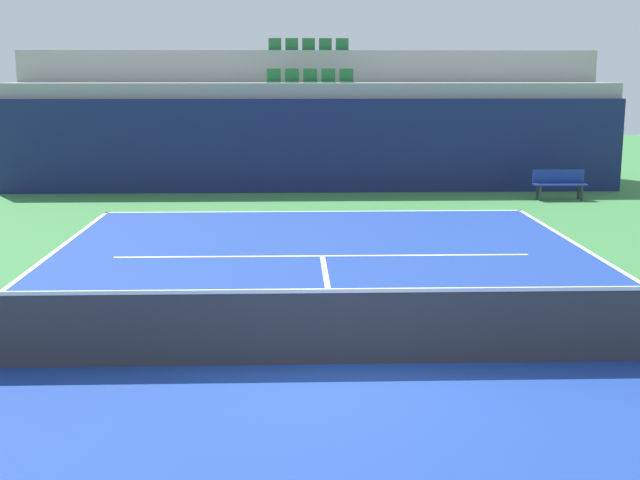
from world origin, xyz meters
The scene contains 12 objects.
ground_plane centered at (0.00, 0.00, 0.00)m, with size 80.00×80.00×0.00m, color #387A3D.
court_surface centered at (0.00, 0.00, 0.01)m, with size 11.00×24.00×0.01m, color navy.
baseline_far centered at (0.00, 11.95, 0.01)m, with size 11.00×0.10×0.00m, color white.
service_line_far centered at (0.00, 6.40, 0.01)m, with size 8.26×0.10×0.00m, color white.
centre_service_line centered at (0.00, 3.20, 0.01)m, with size 0.10×6.40×0.00m, color white.
back_wall centered at (0.00, 15.77, 1.41)m, with size 19.07×0.30×2.83m, color navy.
stands_tier_lower centered at (0.00, 17.12, 1.65)m, with size 19.07×2.40×3.29m, color #9E9E99.
stands_tier_upper centered at (0.00, 19.52, 2.16)m, with size 19.07×2.40×4.33m, color #9E9E99.
seating_row_lower centered at (0.00, 17.21, 3.42)m, with size 2.75×0.44×0.44m.
seating_row_upper centered at (0.00, 19.61, 4.45)m, with size 2.75×0.44×0.44m.
tennis_net centered at (0.00, 0.00, 0.51)m, with size 11.08×0.08×1.07m.
player_bench centered at (7.09, 13.93, 0.51)m, with size 1.50×0.40×0.85m.
Camera 1 is at (-0.59, -10.13, 3.58)m, focal length 47.75 mm.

